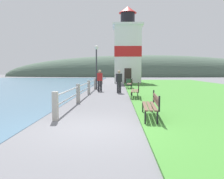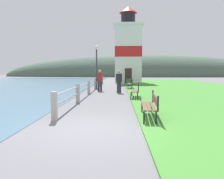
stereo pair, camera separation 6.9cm
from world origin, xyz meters
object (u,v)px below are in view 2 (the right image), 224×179
park_bench_far (131,83)px  person_strolling (100,80)px  park_bench_by_lighthouse (130,80)px  trash_bin (129,82)px  person_by_railing (119,81)px  lamp_post (97,59)px  lighthouse (128,50)px  park_bench_near (151,104)px  park_bench_midway (136,90)px

park_bench_far → person_strolling: person_strolling is taller
park_bench_by_lighthouse → trash_bin: bearing=85.8°
park_bench_far → trash_bin: park_bench_far is taller
person_by_railing → lamp_post: 4.30m
person_by_railing → lamp_post: bearing=5.8°
trash_bin → lighthouse: bearing=88.6°
lamp_post → person_by_railing: bearing=-58.5°
park_bench_near → trash_bin: bearing=-85.5°
park_bench_far → person_strolling: bearing=47.9°
park_bench_near → person_strolling: person_strolling is taller
person_by_railing → lamp_post: size_ratio=0.44×
park_bench_by_lighthouse → person_by_railing: 9.31m
person_strolling → lamp_post: lamp_post is taller
person_by_railing → trash_bin: person_by_railing is taller
park_bench_far → person_strolling: 3.61m
person_by_railing → person_strolling: bearing=23.6°
lighthouse → person_strolling: size_ratio=5.86×
person_by_railing → lamp_post: lamp_post is taller
park_bench_midway → person_strolling: size_ratio=1.15×
park_bench_near → person_strolling: bearing=-71.1°
park_bench_far → lamp_post: bearing=13.7°
park_bench_midway → person_strolling: 5.26m
trash_bin → park_bench_far: bearing=-89.2°
park_bench_midway → trash_bin: size_ratio=2.42×
person_strolling → lamp_post: bearing=7.9°
park_bench_midway → lamp_post: bearing=-59.7°
trash_bin → park_bench_midway: bearing=-89.9°
park_bench_by_lighthouse → lighthouse: 6.10m
lighthouse → trash_bin: bearing=-91.4°
park_bench_near → person_by_railing: 8.99m
lamp_post → park_bench_near: bearing=-75.5°
park_bench_near → park_bench_far: 12.68m
park_bench_midway → lighthouse: lighthouse is taller
person_strolling → trash_bin: 6.26m
lighthouse → person_by_railing: 14.37m
park_bench_near → trash_bin: size_ratio=2.40×
person_strolling → person_by_railing: 2.08m
lighthouse → lamp_post: (-3.23, -10.55, -1.73)m
park_bench_far → park_bench_by_lighthouse: 5.44m
park_bench_midway → trash_bin: 10.21m
person_strolling → trash_bin: bearing=-30.0°
park_bench_far → trash_bin: bearing=-83.6°
park_bench_far → person_by_railing: bearing=79.7°
park_bench_near → lamp_post: bearing=-71.4°
park_bench_midway → lamp_post: 7.53m
park_bench_far → person_by_railing: 3.94m
park_bench_far → person_by_railing: (-1.07, -3.77, 0.40)m
park_bench_near → park_bench_midway: (-0.09, 5.73, 0.00)m
park_bench_near → park_bench_far: bearing=-85.6°
park_bench_far → lighthouse: size_ratio=0.18×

